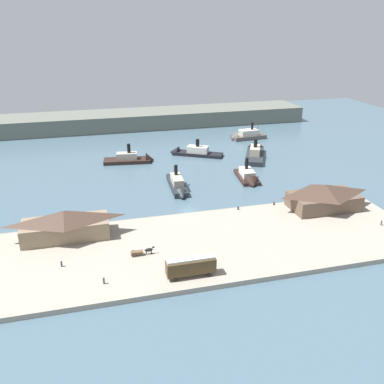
{
  "coord_description": "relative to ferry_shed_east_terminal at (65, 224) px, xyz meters",
  "views": [
    {
      "loc": [
        -28.09,
        -111.02,
        53.2
      ],
      "look_at": [
        3.5,
        9.36,
        2.0
      ],
      "focal_mm": 39.42,
      "sensor_mm": 36.0,
      "label": 1
    }
  ],
  "objects": [
    {
      "name": "seawall_edge",
      "position": [
        35.01,
        6.59,
        -4.41
      ],
      "size": [
        110.0,
        0.8,
        1.0
      ],
      "primitive_type": "cube",
      "color": "gray",
      "rests_on": "ground"
    },
    {
      "name": "ferry_near_quay",
      "position": [
        25.38,
        60.7,
        -3.7
      ],
      "size": [
        20.59,
        8.91,
        9.92
      ],
      "color": "black",
      "rests_on": "ground"
    },
    {
      "name": "quay_promenade",
      "position": [
        35.01,
        -11.81,
        -4.31
      ],
      "size": [
        110.0,
        36.0,
        1.2
      ],
      "primitive_type": "cube",
      "color": "#9E9384",
      "rests_on": "ground"
    },
    {
      "name": "horse_cart",
      "position": [
        17.46,
        -13.61,
        -2.78
      ],
      "size": [
        5.74,
        1.32,
        1.87
      ],
      "color": "brown",
      "rests_on": "quay_promenade"
    },
    {
      "name": "far_headland",
      "position": [
        35.01,
        120.19,
        -0.91
      ],
      "size": [
        180.0,
        24.0,
        8.0
      ],
      "primitive_type": "cube",
      "color": "#60665B",
      "rests_on": "ground"
    },
    {
      "name": "ground_plane",
      "position": [
        35.01,
        10.19,
        -4.91
      ],
      "size": [
        320.0,
        320.0,
        0.0
      ],
      "primitive_type": "plane",
      "color": "#476070"
    },
    {
      "name": "ferry_shed_customs_shed",
      "position": [
        73.39,
        -0.56,
        0.09
      ],
      "size": [
        20.08,
        11.46,
        7.48
      ],
      "color": "brown",
      "rests_on": "quay_promenade"
    },
    {
      "name": "street_tram",
      "position": [
        26.5,
        -25.23,
        -1.1
      ],
      "size": [
        10.87,
        2.79,
        4.51
      ],
      "color": "#4C381E",
      "rests_on": "quay_promenade"
    },
    {
      "name": "pedestrian_walking_west",
      "position": [
        82.81,
        -14.66,
        -2.98
      ],
      "size": [
        0.4,
        0.4,
        1.61
      ],
      "color": "#3D4C42",
      "rests_on": "quay_promenade"
    },
    {
      "name": "mooring_post_west",
      "position": [
        48.68,
        4.81,
        -3.26
      ],
      "size": [
        0.44,
        0.44,
        0.9
      ],
      "primitive_type": "cylinder",
      "color": "black",
      "rests_on": "quay_promenade"
    },
    {
      "name": "mooring_post_center_east",
      "position": [
        60.34,
        5.21,
        -3.26
      ],
      "size": [
        0.44,
        0.44,
        0.9
      ],
      "primitive_type": "cylinder",
      "color": "black",
      "rests_on": "quay_promenade"
    },
    {
      "name": "ferry_moored_east",
      "position": [
        75.58,
        56.41,
        -3.44
      ],
      "size": [
        16.64,
        25.79,
        10.37
      ],
      "color": "#23282D",
      "rests_on": "ground"
    },
    {
      "name": "ferry_shed_east_terminal",
      "position": [
        0.0,
        0.0,
        0.0
      ],
      "size": [
        22.0,
        9.25,
        7.31
      ],
      "color": "#847056",
      "rests_on": "quay_promenade"
    },
    {
      "name": "pedestrian_at_waters_edge",
      "position": [
        -0.9,
        -14.09,
        -3.01
      ],
      "size": [
        0.38,
        0.38,
        1.55
      ],
      "color": "#33384C",
      "rests_on": "quay_promenade"
    },
    {
      "name": "ferry_departing_north",
      "position": [
        61.69,
        29.11,
        -3.73
      ],
      "size": [
        7.94,
        17.25,
        9.71
      ],
      "color": "black",
      "rests_on": "ground"
    },
    {
      "name": "ferry_outer_harbor",
      "position": [
        35.67,
        27.3,
        -3.49
      ],
      "size": [
        5.81,
        21.32,
        8.73
      ],
      "color": "#23282D",
      "rests_on": "ground"
    },
    {
      "name": "pedestrian_walking_east",
      "position": [
        7.93,
        -23.35,
        -2.95
      ],
      "size": [
        0.42,
        0.42,
        1.68
      ],
      "color": "#3D4C42",
      "rests_on": "quay_promenade"
    },
    {
      "name": "ferry_approaching_east",
      "position": [
        49.93,
        64.09,
        -3.59
      ],
      "size": [
        22.33,
        15.8,
        8.87
      ],
      "color": "black",
      "rests_on": "ground"
    },
    {
      "name": "ferry_approaching_west",
      "position": [
        81.01,
        82.29,
        -3.35
      ],
      "size": [
        18.07,
        8.17,
        9.98
      ],
      "color": "#514C47",
      "rests_on": "ground"
    }
  ]
}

